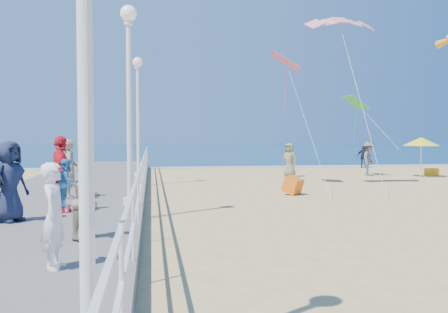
{
  "coord_description": "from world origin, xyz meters",
  "views": [
    {
      "loc": [
        -4.77,
        -13.57,
        2.31
      ],
      "look_at": [
        -2.5,
        2.0,
        1.6
      ],
      "focal_mm": 40.0,
      "sensor_mm": 36.0,
      "label": 1
    }
  ],
  "objects": [
    {
      "name": "beach_walker_c",
      "position": [
        2.59,
        12.45,
        0.92
      ],
      "size": [
        1.03,
        1.05,
        1.83
      ],
      "primitive_type": "imported",
      "rotation": [
        0.0,
        0.0,
        -0.84
      ],
      "color": "#7D7857",
      "rests_on": "ground"
    },
    {
      "name": "box_kite",
      "position": [
        0.54,
        4.69,
        0.3
      ],
      "size": [
        0.89,
        0.89,
        0.74
      ],
      "primitive_type": "cube",
      "rotation": [
        0.31,
        0.0,
        0.75
      ],
      "color": "red",
      "rests_on": "ground"
    },
    {
      "name": "boardwalk",
      "position": [
        -7.5,
        0.0,
        0.2
      ],
      "size": [
        5.0,
        44.0,
        0.4
      ],
      "primitive_type": "cube",
      "color": "slate",
      "rests_on": "ground"
    },
    {
      "name": "kite_parafoil",
      "position": [
        3.28,
        7.03,
        7.18
      ],
      "size": [
        2.99,
        0.94,
        0.65
      ],
      "primitive_type": null,
      "rotation": [
        0.44,
        0.0,
        0.0
      ],
      "color": "red"
    },
    {
      "name": "lamp_post_far",
      "position": [
        -5.35,
        9.0,
        3.66
      ],
      "size": [
        0.44,
        0.44,
        5.32
      ],
      "color": "white",
      "rests_on": "boardwalk"
    },
    {
      "name": "spectator_6",
      "position": [
        -7.17,
        1.71,
        1.28
      ],
      "size": [
        0.53,
        0.71,
        1.76
      ],
      "primitive_type": "imported",
      "rotation": [
        0.0,
        0.0,
        1.76
      ],
      "color": "gray",
      "rests_on": "boardwalk"
    },
    {
      "name": "railing",
      "position": [
        -5.05,
        0.0,
        1.25
      ],
      "size": [
        0.05,
        42.0,
        0.55
      ],
      "color": "white",
      "rests_on": "boardwalk"
    },
    {
      "name": "kite_diamond_green",
      "position": [
        6.2,
        12.18,
        4.0
      ],
      "size": [
        1.13,
        1.34,
        0.75
      ],
      "primitive_type": "cube",
      "rotation": [
        0.63,
        0.0,
        1.66
      ],
      "color": "green"
    },
    {
      "name": "woman_holding_toddler",
      "position": [
        -6.13,
        -6.32,
        1.15
      ],
      "size": [
        0.43,
        0.59,
        1.51
      ],
      "primitive_type": "imported",
      "rotation": [
        0.0,
        0.0,
        1.45
      ],
      "color": "white",
      "rests_on": "boardwalk"
    },
    {
      "name": "ground",
      "position": [
        0.0,
        0.0,
        0.0
      ],
      "size": [
        160.0,
        160.0,
        0.0
      ],
      "primitive_type": "plane",
      "color": "#DAB772",
      "rests_on": "ground"
    },
    {
      "name": "beach_walker_b",
      "position": [
        9.59,
        18.69,
        0.79
      ],
      "size": [
        0.99,
        0.8,
        1.57
      ],
      "primitive_type": "imported",
      "rotation": [
        0.0,
        0.0,
        2.6
      ],
      "color": "#182036",
      "rests_on": "ground"
    },
    {
      "name": "spectator_4",
      "position": [
        -7.82,
        -2.23,
        1.28
      ],
      "size": [
        0.93,
        1.03,
        1.76
      ],
      "primitive_type": "imported",
      "rotation": [
        0.0,
        0.0,
        1.02
      ],
      "color": "#1B223D",
      "rests_on": "boardwalk"
    },
    {
      "name": "beach_chair_right",
      "position": [
        11.06,
        12.68,
        0.2
      ],
      "size": [
        0.55,
        0.55,
        0.4
      ],
      "primitive_type": "cube",
      "color": "#FFFB1A",
      "rests_on": "ground"
    },
    {
      "name": "kite_diamond_pink",
      "position": [
        1.15,
        8.04,
        5.53
      ],
      "size": [
        1.51,
        1.67,
        0.78
      ],
      "primitive_type": "cube",
      "rotation": [
        0.55,
        0.0,
        1.38
      ],
      "color": "#E4547B"
    },
    {
      "name": "lamp_post_mid",
      "position": [
        -5.35,
        0.0,
        3.66
      ],
      "size": [
        0.44,
        0.44,
        5.32
      ],
      "color": "white",
      "rests_on": "boardwalk"
    },
    {
      "name": "spectator_1",
      "position": [
        -5.93,
        -4.27,
        1.11
      ],
      "size": [
        0.79,
        0.85,
        1.41
      ],
      "primitive_type": "imported",
      "rotation": [
        0.0,
        0.0,
        1.1
      ],
      "color": "#84795B",
      "rests_on": "boardwalk"
    },
    {
      "name": "toddler_held",
      "position": [
        -5.98,
        -6.17,
        1.6
      ],
      "size": [
        0.31,
        0.37,
        0.7
      ],
      "primitive_type": "imported",
      "rotation": [
        0.0,
        0.0,
        1.45
      ],
      "color": "#327FBE",
      "rests_on": "boardwalk"
    },
    {
      "name": "beach_chair_left",
      "position": [
        10.72,
        12.24,
        0.2
      ],
      "size": [
        0.55,
        0.55,
        0.4
      ],
      "primitive_type": "cube",
      "color": "#FFA81A",
      "rests_on": "ground"
    },
    {
      "name": "surf_line",
      "position": [
        0.0,
        20.5,
        0.03
      ],
      "size": [
        160.0,
        1.2,
        0.04
      ],
      "primitive_type": "cube",
      "color": "white",
      "rests_on": "ground"
    },
    {
      "name": "beach_umbrella",
      "position": [
        9.56,
        11.35,
        1.91
      ],
      "size": [
        1.9,
        1.9,
        2.14
      ],
      "color": "white",
      "rests_on": "ground"
    },
    {
      "name": "ocean",
      "position": [
        0.0,
        65.0,
        0.01
      ],
      "size": [
        160.0,
        90.0,
        0.05
      ],
      "primitive_type": "cube",
      "color": "#0C324D",
      "rests_on": "ground"
    },
    {
      "name": "beach_walker_a",
      "position": [
        7.16,
        12.57,
        0.96
      ],
      "size": [
        1.31,
        1.42,
        1.92
      ],
      "primitive_type": "imported",
      "rotation": [
        0.0,
        0.0,
        0.94
      ],
      "color": "#5C5C61",
      "rests_on": "ground"
    },
    {
      "name": "spectator_3",
      "position": [
        -6.96,
        -1.0,
        1.33
      ],
      "size": [
        0.7,
        1.17,
        1.87
      ],
      "primitive_type": "imported",
      "rotation": [
        0.0,
        0.0,
        1.81
      ],
      "color": "red",
      "rests_on": "boardwalk"
    }
  ]
}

